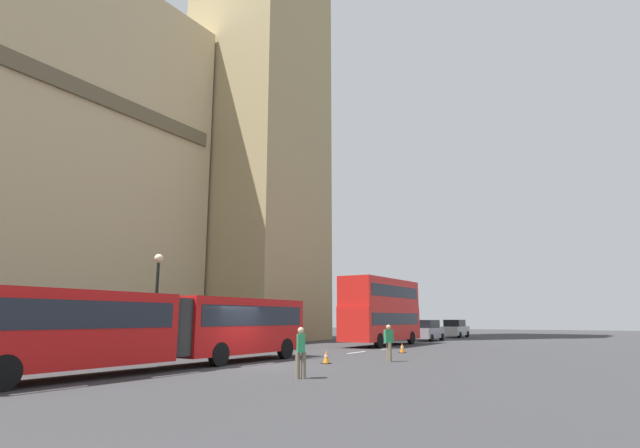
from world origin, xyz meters
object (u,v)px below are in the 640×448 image
articulated_bus (165,324)px  sedan_lead (427,331)px  traffic_cone_middle (402,348)px  double_decker_bus (381,309)px  pedestrian_by_kerb (389,342)px  pedestrian_near_cones (301,351)px  sedan_trailing (455,329)px  traffic_cone_west (326,357)px  street_lamp (156,297)px

articulated_bus → sedan_lead: (29.81, -0.23, -0.83)m
traffic_cone_middle → sedan_lead: bearing=14.7°
double_decker_bus → sedan_lead: 9.36m
traffic_cone_middle → pedestrian_by_kerb: pedestrian_by_kerb is taller
pedestrian_near_cones → double_decker_bus: bearing=17.5°
sedan_trailing → pedestrian_near_cones: (-39.06, -6.53, -0.00)m
sedan_lead → traffic_cone_west: (-24.27, -4.02, -0.63)m
articulated_bus → traffic_cone_middle: size_ratio=27.99×
sedan_lead → pedestrian_near_cones: size_ratio=2.60×
street_lamp → articulated_bus: bearing=-125.7°
street_lamp → sedan_trailing: bearing=-7.0°
street_lamp → pedestrian_near_cones: size_ratio=3.12×
double_decker_bus → pedestrian_by_kerb: size_ratio=5.49×
traffic_cone_middle → pedestrian_near_cones: bearing=-171.6°
pedestrian_near_cones → pedestrian_by_kerb: (7.67, 0.21, 0.00)m
street_lamp → pedestrian_near_cones: 11.54m
sedan_trailing → traffic_cone_west: 34.09m
pedestrian_near_cones → traffic_cone_west: bearing=22.6°
street_lamp → pedestrian_near_cones: bearing=-105.2°
traffic_cone_middle → double_decker_bus: bearing=33.2°
traffic_cone_west → pedestrian_near_cones: (-5.26, -2.18, 0.63)m
double_decker_bus → sedan_trailing: 18.80m
double_decker_bus → sedan_trailing: bearing=0.3°
double_decker_bus → street_lamp: street_lamp is taller
street_lamp → traffic_cone_west: bearing=-75.4°
articulated_bus → double_decker_bus: size_ratio=1.75×
sedan_trailing → traffic_cone_west: bearing=-172.7°
sedan_trailing → pedestrian_near_cones: bearing=-170.5°
sedan_trailing → street_lamp: street_lamp is taller
traffic_cone_west → street_lamp: (-2.29, 8.75, 2.77)m
double_decker_bus → traffic_cone_west: size_ratio=16.01×
articulated_bus → sedan_lead: bearing=-0.4°
articulated_bus → pedestrian_near_cones: bearing=-87.6°
pedestrian_by_kerb → sedan_lead: bearing=15.3°
pedestrian_near_cones → pedestrian_by_kerb: bearing=1.5°
sedan_lead → traffic_cone_middle: (-15.94, -4.18, -0.63)m
pedestrian_by_kerb → traffic_cone_west: bearing=140.7°
sedan_trailing → traffic_cone_middle: bearing=-170.0°
traffic_cone_west → pedestrian_near_cones: pedestrian_near_cones is taller
street_lamp → pedestrian_by_kerb: size_ratio=3.12×
sedan_trailing → pedestrian_near_cones: sedan_trailing is taller
street_lamp → pedestrian_near_cones: street_lamp is taller
pedestrian_near_cones → traffic_cone_middle: bearing=8.4°
traffic_cone_middle → street_lamp: (-10.62, 8.92, 2.77)m
double_decker_bus → pedestrian_by_kerb: bearing=-153.8°
sedan_lead → traffic_cone_middle: size_ratio=7.59×
sedan_lead → traffic_cone_west: size_ratio=7.59×
articulated_bus → sedan_trailing: bearing=0.1°
traffic_cone_middle → articulated_bus: bearing=162.3°
double_decker_bus → pedestrian_by_kerb: double_decker_bus is taller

